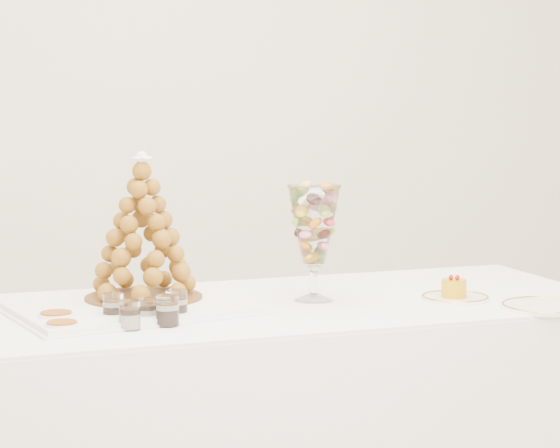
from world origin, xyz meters
name	(u,v)px	position (x,y,z in m)	size (l,w,h in m)	color
buffet_table	(257,438)	(0.00, 0.13, 0.38)	(2.06, 0.92, 0.77)	white
lace_tray	(131,307)	(-0.35, 0.14, 0.78)	(0.60, 0.45, 0.02)	white
macaron_vase	(314,226)	(0.17, 0.15, 0.98)	(0.15, 0.15, 0.33)	white
cake_plate	(455,298)	(0.56, 0.04, 0.77)	(0.19, 0.19, 0.01)	white
spare_plate	(545,307)	(0.74, -0.15, 0.77)	(0.24, 0.24, 0.01)	white
verrine_a	(113,307)	(-0.42, 0.02, 0.81)	(0.05, 0.05, 0.07)	white
verrine_b	(147,311)	(-0.34, -0.03, 0.80)	(0.05, 0.05, 0.06)	white
verrine_c	(176,305)	(-0.26, -0.01, 0.81)	(0.06, 0.06, 0.08)	white
verrine_d	(130,315)	(-0.39, -0.10, 0.81)	(0.05, 0.05, 0.07)	white
verrine_e	(167,311)	(-0.29, -0.08, 0.81)	(0.06, 0.06, 0.08)	white
ramekin_back	(56,319)	(-0.56, 0.02, 0.78)	(0.09, 0.09, 0.03)	white
ramekin_front	(62,328)	(-0.56, -0.09, 0.78)	(0.08, 0.08, 0.03)	white
croquembouche	(143,227)	(-0.31, 0.21, 0.99)	(0.33, 0.33, 0.41)	brown
mousse_cake	(454,288)	(0.55, 0.03, 0.80)	(0.07, 0.07, 0.06)	#CC9509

